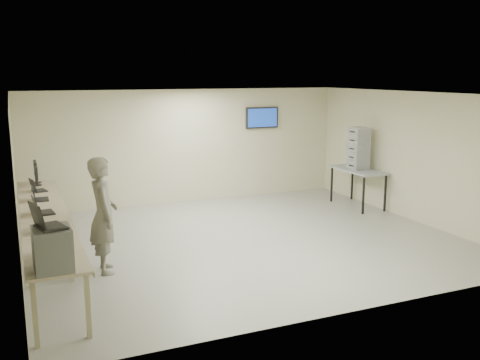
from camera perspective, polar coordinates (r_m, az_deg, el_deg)
name	(u,v)px	position (r m, az deg, el deg)	size (l,w,h in m)	color
room	(245,168)	(10.16, 0.49, 1.31)	(8.01, 7.01, 2.81)	#A9A894
workbench	(45,218)	(9.42, -20.04, -3.83)	(0.76, 6.00, 0.90)	beige
equipment_box	(52,249)	(6.69, -19.37, -6.93)	(0.43, 0.49, 0.51)	slate
laptop_on_box	(45,222)	(6.59, -20.09, -4.21)	(0.42, 0.46, 0.31)	black
laptop_0	(53,249)	(7.24, -19.31, -7.00)	(0.39, 0.44, 0.31)	black
laptop_1	(48,226)	(8.36, -19.78, -4.59)	(0.35, 0.42, 0.31)	black
laptop_2	(41,209)	(9.41, -20.49, -2.93)	(0.36, 0.41, 0.30)	black
laptop_3	(38,197)	(10.41, -20.75, -1.66)	(0.29, 0.35, 0.27)	black
laptop_4	(37,188)	(11.22, -20.88, -0.80)	(0.34, 0.37, 0.26)	black
monitor_near	(36,173)	(11.76, -20.91, 0.67)	(0.19, 0.43, 0.43)	black
monitor_far	(35,170)	(12.04, -20.98, 1.01)	(0.21, 0.47, 0.46)	black
soldier	(103,215)	(8.85, -14.37, -3.65)	(0.69, 0.45, 1.89)	slate
side_table	(358,172)	(13.16, 12.49, 0.83)	(0.71, 1.53, 0.92)	#91989B
storage_bins	(359,148)	(13.06, 12.53, 3.31)	(0.38, 0.42, 1.01)	#A5A7AC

